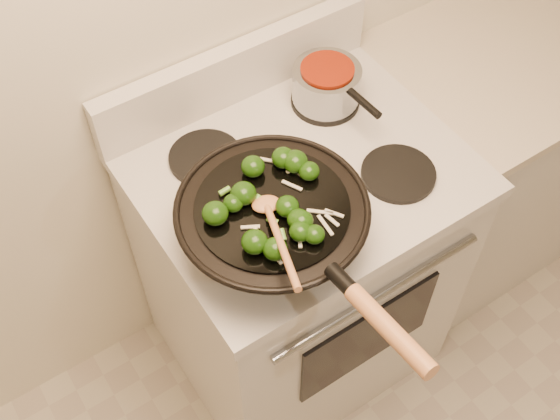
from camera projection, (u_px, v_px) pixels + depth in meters
stove at (297, 266)px, 2.06m from camera, size 0.78×0.67×1.08m
counter_unit at (490, 151)px, 2.35m from camera, size 0.86×0.62×0.91m
wok at (274, 224)px, 1.50m from camera, size 0.41×0.69×0.20m
stirfry at (273, 202)px, 1.44m from camera, size 0.27×0.26×0.05m
wooden_spoon at (274, 227)px, 1.39m from camera, size 0.13×0.27×0.08m
saucepan at (327, 84)px, 1.78m from camera, size 0.18×0.28×0.10m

